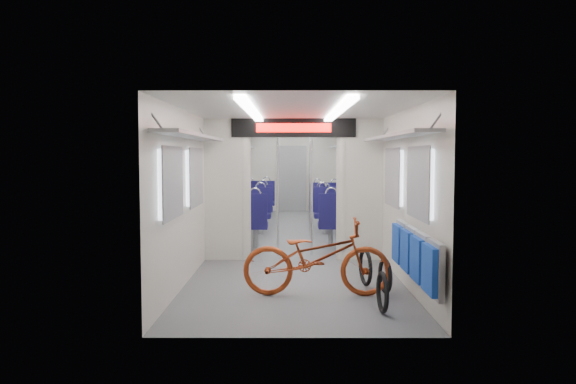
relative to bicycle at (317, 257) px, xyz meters
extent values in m
plane|color=#515456|center=(-0.26, 4.40, -0.47)|extent=(12.00, 12.00, 0.00)
cube|color=beige|center=(-1.71, 4.40, 0.68)|extent=(0.02, 12.00, 2.30)
cube|color=beige|center=(1.19, 4.40, 0.68)|extent=(0.02, 12.00, 2.30)
cube|color=beige|center=(-0.26, 10.40, 0.68)|extent=(2.90, 0.02, 2.30)
cube|color=beige|center=(-0.26, -1.60, 0.68)|extent=(2.90, 0.02, 2.30)
cube|color=silver|center=(-0.26, 4.40, 1.83)|extent=(2.90, 12.00, 0.02)
cube|color=white|center=(-0.81, 4.40, 1.80)|extent=(0.12, 11.40, 0.04)
cube|color=white|center=(0.29, 4.40, 1.80)|extent=(0.12, 11.40, 0.04)
cube|color=beige|center=(-1.39, 2.40, 0.53)|extent=(0.65, 0.18, 2.00)
cube|color=beige|center=(0.86, 2.40, 0.53)|extent=(0.65, 0.18, 2.00)
cube|color=beige|center=(-0.26, 2.40, 1.68)|extent=(2.90, 0.18, 0.30)
cylinder|color=beige|center=(-1.06, 2.40, 0.53)|extent=(0.20, 0.20, 2.00)
cylinder|color=beige|center=(0.54, 2.40, 0.53)|extent=(0.20, 0.20, 2.00)
cube|color=black|center=(-0.26, 2.29, 1.68)|extent=(2.00, 0.03, 0.30)
cube|color=#FF0C07|center=(-0.26, 2.26, 1.68)|extent=(1.20, 0.02, 0.14)
cube|color=silver|center=(-1.68, -0.40, 0.93)|extent=(0.04, 1.00, 0.75)
cube|color=silver|center=(1.16, -0.40, 0.93)|extent=(0.04, 1.00, 0.75)
cube|color=silver|center=(-1.68, 1.20, 0.93)|extent=(0.04, 1.00, 0.75)
cube|color=silver|center=(1.16, 1.20, 0.93)|extent=(0.04, 1.00, 0.75)
cube|color=silver|center=(-1.68, 3.90, 0.93)|extent=(0.04, 1.00, 0.75)
cube|color=silver|center=(1.16, 3.90, 0.93)|extent=(0.04, 1.00, 0.75)
cube|color=silver|center=(-1.68, 5.80, 0.93)|extent=(0.04, 1.00, 0.75)
cube|color=silver|center=(1.16, 5.80, 0.93)|extent=(0.04, 1.00, 0.75)
cube|color=silver|center=(-1.68, 7.70, 0.93)|extent=(0.04, 1.00, 0.75)
cube|color=silver|center=(1.16, 7.70, 0.93)|extent=(0.04, 1.00, 0.75)
cube|color=silver|center=(-1.68, 9.50, 0.93)|extent=(0.04, 1.00, 0.75)
cube|color=silver|center=(1.16, 9.50, 0.93)|extent=(0.04, 1.00, 0.75)
cube|color=gray|center=(-1.53, 0.40, 1.48)|extent=(0.30, 3.60, 0.04)
cube|color=gray|center=(1.01, 0.40, 1.48)|extent=(0.30, 3.60, 0.04)
cube|color=gray|center=(-1.53, 6.40, 1.48)|extent=(0.30, 7.60, 0.04)
cube|color=gray|center=(1.01, 6.40, 1.48)|extent=(0.30, 7.60, 0.04)
cube|color=gray|center=(-0.26, 10.34, 0.53)|extent=(0.90, 0.05, 2.00)
imported|color=#9B3816|center=(0.00, 0.00, 0.00)|extent=(1.81, 0.67, 0.94)
cube|color=gray|center=(1.12, -1.26, 0.11)|extent=(0.06, 0.50, 0.56)
cube|color=#103497|center=(1.06, -1.26, 0.11)|extent=(0.06, 0.45, 0.48)
cube|color=gray|center=(1.12, -0.71, 0.11)|extent=(0.06, 0.50, 0.56)
cube|color=#103497|center=(1.06, -0.71, 0.11)|extent=(0.06, 0.45, 0.48)
cube|color=gray|center=(1.12, -0.16, 0.11)|extent=(0.06, 0.50, 0.56)
cube|color=#103497|center=(1.06, -0.16, 0.11)|extent=(0.06, 0.45, 0.48)
cube|color=gray|center=(1.12, 0.39, 0.11)|extent=(0.06, 0.50, 0.56)
cube|color=#103497|center=(1.06, 0.39, 0.11)|extent=(0.06, 0.45, 0.48)
torus|color=black|center=(0.68, -0.77, -0.27)|extent=(0.08, 0.46, 0.46)
torus|color=black|center=(0.85, 0.10, -0.27)|extent=(0.12, 0.45, 0.44)
torus|color=black|center=(0.66, 0.50, -0.25)|extent=(0.13, 0.49, 0.49)
cube|color=#110E3E|center=(-0.96, 3.62, -0.07)|extent=(0.46, 0.42, 0.10)
cylinder|color=gray|center=(-0.96, 3.62, -0.30)|extent=(0.10, 0.10, 0.35)
cube|color=#110E3E|center=(-0.96, 3.45, 0.26)|extent=(0.46, 0.08, 0.56)
torus|color=silver|center=(-0.96, 3.45, 0.53)|extent=(0.23, 0.03, 0.23)
cube|color=#110E3E|center=(-0.96, 5.34, -0.07)|extent=(0.46, 0.42, 0.10)
cylinder|color=gray|center=(-0.96, 5.34, -0.30)|extent=(0.10, 0.10, 0.35)
cube|color=#110E3E|center=(-0.96, 5.51, 0.26)|extent=(0.46, 0.08, 0.56)
torus|color=silver|center=(-0.96, 5.51, 0.53)|extent=(0.23, 0.03, 0.23)
cube|color=#110E3E|center=(-1.43, 3.62, -0.07)|extent=(0.46, 0.42, 0.10)
cylinder|color=gray|center=(-1.43, 3.62, -0.30)|extent=(0.10, 0.10, 0.35)
cube|color=#110E3E|center=(-1.43, 3.45, 0.26)|extent=(0.46, 0.08, 0.56)
torus|color=silver|center=(-1.43, 3.45, 0.53)|extent=(0.23, 0.03, 0.23)
cube|color=#110E3E|center=(-1.43, 5.34, -0.07)|extent=(0.46, 0.42, 0.10)
cylinder|color=gray|center=(-1.43, 5.34, -0.30)|extent=(0.10, 0.10, 0.35)
cube|color=#110E3E|center=(-1.43, 5.51, 0.26)|extent=(0.46, 0.08, 0.56)
torus|color=silver|center=(-1.43, 5.51, 0.53)|extent=(0.23, 0.03, 0.23)
cube|color=#110E3E|center=(0.44, 3.67, -0.07)|extent=(0.46, 0.43, 0.10)
cylinder|color=gray|center=(0.44, 3.67, -0.30)|extent=(0.10, 0.10, 0.35)
cube|color=#110E3E|center=(0.44, 3.49, 0.26)|extent=(0.46, 0.08, 0.56)
torus|color=silver|center=(0.44, 3.49, 0.54)|extent=(0.23, 0.03, 0.23)
cube|color=#110E3E|center=(0.44, 5.40, -0.07)|extent=(0.46, 0.43, 0.10)
cylinder|color=gray|center=(0.44, 5.40, -0.30)|extent=(0.10, 0.10, 0.35)
cube|color=#110E3E|center=(0.44, 5.57, 0.26)|extent=(0.46, 0.08, 0.56)
torus|color=silver|center=(0.44, 5.57, 0.54)|extent=(0.23, 0.03, 0.23)
cube|color=#110E3E|center=(0.91, 3.67, -0.07)|extent=(0.46, 0.43, 0.10)
cylinder|color=gray|center=(0.91, 3.67, -0.30)|extent=(0.10, 0.10, 0.35)
cube|color=#110E3E|center=(0.91, 3.49, 0.26)|extent=(0.46, 0.08, 0.56)
torus|color=silver|center=(0.91, 3.49, 0.54)|extent=(0.23, 0.03, 0.23)
cube|color=#110E3E|center=(0.91, 5.40, -0.07)|extent=(0.46, 0.43, 0.10)
cylinder|color=gray|center=(0.91, 5.40, -0.30)|extent=(0.10, 0.10, 0.35)
cube|color=#110E3E|center=(0.91, 5.57, 0.26)|extent=(0.46, 0.08, 0.56)
torus|color=silver|center=(0.91, 5.57, 0.54)|extent=(0.23, 0.03, 0.23)
cube|color=#110E3E|center=(-0.96, 6.72, -0.07)|extent=(0.46, 0.43, 0.10)
cylinder|color=gray|center=(-0.96, 6.72, -0.30)|extent=(0.10, 0.10, 0.35)
cube|color=#110E3E|center=(-0.96, 6.55, 0.26)|extent=(0.46, 0.08, 0.56)
torus|color=silver|center=(-0.96, 6.55, 0.54)|extent=(0.23, 0.03, 0.23)
cube|color=#110E3E|center=(-0.96, 8.45, -0.07)|extent=(0.46, 0.43, 0.10)
cylinder|color=gray|center=(-0.96, 8.45, -0.30)|extent=(0.10, 0.10, 0.35)
cube|color=#110E3E|center=(-0.96, 8.62, 0.26)|extent=(0.46, 0.08, 0.56)
torus|color=silver|center=(-0.96, 8.62, 0.54)|extent=(0.23, 0.03, 0.23)
cube|color=#110E3E|center=(-1.43, 6.72, -0.07)|extent=(0.46, 0.43, 0.10)
cylinder|color=gray|center=(-1.43, 6.72, -0.30)|extent=(0.10, 0.10, 0.35)
cube|color=#110E3E|center=(-1.43, 6.55, 0.26)|extent=(0.46, 0.08, 0.56)
torus|color=silver|center=(-1.43, 6.55, 0.54)|extent=(0.23, 0.03, 0.23)
cube|color=#110E3E|center=(-1.43, 8.45, -0.07)|extent=(0.46, 0.43, 0.10)
cylinder|color=gray|center=(-1.43, 8.45, -0.30)|extent=(0.10, 0.10, 0.35)
cube|color=#110E3E|center=(-1.43, 8.62, 0.26)|extent=(0.46, 0.08, 0.56)
torus|color=silver|center=(-1.43, 8.62, 0.54)|extent=(0.23, 0.03, 0.23)
cube|color=#110E3E|center=(0.44, 6.83, -0.07)|extent=(0.42, 0.39, 0.10)
cylinder|color=gray|center=(0.44, 6.83, -0.30)|extent=(0.10, 0.10, 0.35)
cube|color=#110E3E|center=(0.44, 6.67, 0.24)|extent=(0.42, 0.07, 0.51)
torus|color=silver|center=(0.44, 6.67, 0.49)|extent=(0.22, 0.03, 0.22)
cube|color=#110E3E|center=(0.44, 8.42, -0.07)|extent=(0.42, 0.39, 0.10)
cylinder|color=gray|center=(0.44, 8.42, -0.30)|extent=(0.10, 0.10, 0.35)
cube|color=#110E3E|center=(0.44, 8.58, 0.24)|extent=(0.42, 0.07, 0.51)
torus|color=silver|center=(0.44, 8.58, 0.49)|extent=(0.22, 0.03, 0.22)
cube|color=#110E3E|center=(0.91, 6.83, -0.07)|extent=(0.42, 0.39, 0.10)
cylinder|color=gray|center=(0.91, 6.83, -0.30)|extent=(0.10, 0.10, 0.35)
cube|color=#110E3E|center=(0.91, 6.67, 0.24)|extent=(0.42, 0.07, 0.51)
torus|color=silver|center=(0.91, 6.67, 0.49)|extent=(0.22, 0.03, 0.22)
cube|color=#110E3E|center=(0.91, 8.42, -0.07)|extent=(0.42, 0.39, 0.10)
cylinder|color=gray|center=(0.91, 8.42, -0.30)|extent=(0.10, 0.10, 0.35)
cube|color=#110E3E|center=(0.91, 8.58, 0.24)|extent=(0.42, 0.07, 0.51)
torus|color=silver|center=(0.91, 8.58, 0.49)|extent=(0.22, 0.03, 0.22)
cylinder|color=silver|center=(-0.53, 2.72, 0.68)|extent=(0.04, 0.04, 2.30)
cylinder|color=silver|center=(0.05, 2.76, 0.68)|extent=(0.05, 0.05, 2.30)
cylinder|color=silver|center=(-0.60, 6.39, 0.68)|extent=(0.04, 0.04, 2.30)
cylinder|color=silver|center=(0.13, 6.01, 0.68)|extent=(0.04, 0.04, 2.30)
camera|label=1|loc=(-0.33, -6.76, 1.24)|focal=35.00mm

